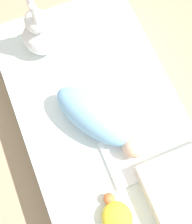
{
  "coord_description": "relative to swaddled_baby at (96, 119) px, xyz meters",
  "views": [
    {
      "loc": [
        -0.49,
        0.22,
        1.73
      ],
      "look_at": [
        -0.03,
        0.03,
        0.27
      ],
      "focal_mm": 50.0,
      "sensor_mm": 36.0,
      "label": 1
    }
  ],
  "objects": [
    {
      "name": "bed_mattress",
      "position": [
        0.07,
        -0.05,
        -0.2
      ],
      "size": [
        1.36,
        0.82,
        0.22
      ],
      "color": "white",
      "rests_on": "ground_plane"
    },
    {
      "name": "turtle_plush",
      "position": [
        -0.45,
        0.08,
        -0.05
      ],
      "size": [
        0.2,
        0.14,
        0.08
      ],
      "color": "yellow",
      "rests_on": "bed_mattress"
    },
    {
      "name": "bunny_plush",
      "position": [
        0.52,
        0.1,
        0.04
      ],
      "size": [
        0.19,
        0.19,
        0.38
      ],
      "color": "white",
      "rests_on": "bed_mattress"
    },
    {
      "name": "burp_cloth",
      "position": [
        -0.22,
        -0.06,
        -0.08
      ],
      "size": [
        0.25,
        0.19,
        0.02
      ],
      "color": "white",
      "rests_on": "bed_mattress"
    },
    {
      "name": "swaddled_baby",
      "position": [
        0.0,
        0.0,
        0.0
      ],
      "size": [
        0.49,
        0.37,
        0.18
      ],
      "rotation": [
        0.0,
        0.0,
        3.67
      ],
      "color": "#7FB7E5",
      "rests_on": "bed_mattress"
    },
    {
      "name": "ground_plane",
      "position": [
        0.07,
        -0.05,
        -0.3
      ],
      "size": [
        12.0,
        12.0,
        0.0
      ],
      "primitive_type": "plane",
      "color": "#9E8466"
    },
    {
      "name": "pillow",
      "position": [
        -0.47,
        -0.27,
        -0.04
      ],
      "size": [
        0.38,
        0.38,
        0.1
      ],
      "color": "white",
      "rests_on": "bed_mattress"
    }
  ]
}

